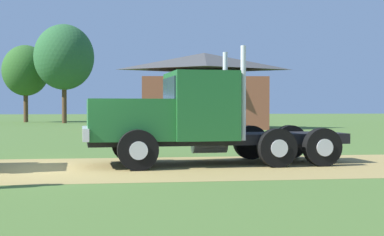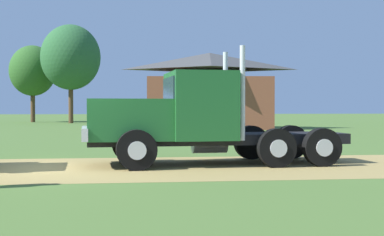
{
  "view_description": "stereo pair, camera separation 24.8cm",
  "coord_description": "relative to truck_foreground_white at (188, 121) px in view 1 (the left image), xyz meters",
  "views": [
    {
      "loc": [
        1.13,
        -14.13,
        1.58
      ],
      "look_at": [
        3.3,
        1.36,
        1.25
      ],
      "focal_mm": 51.59,
      "sensor_mm": 36.0,
      "label": 1
    },
    {
      "loc": [
        1.37,
        -14.16,
        1.58
      ],
      "look_at": [
        3.3,
        1.36,
        1.25
      ],
      "focal_mm": 51.59,
      "sensor_mm": 36.0,
      "label": 2
    }
  ],
  "objects": [
    {
      "name": "shed_building",
      "position": [
        4.33,
        23.81,
        1.4
      ],
      "size": [
        9.47,
        6.29,
        5.37
      ],
      "color": "brown",
      "rests_on": "ground_plane"
    },
    {
      "name": "tree_mid",
      "position": [
        -10.75,
        41.88,
        3.94
      ],
      "size": [
        4.59,
        4.59,
        7.67
      ],
      "color": "#513823",
      "rests_on": "ground_plane"
    },
    {
      "name": "dirt_track",
      "position": [
        -3.08,
        -0.65,
        -1.19
      ],
      "size": [
        120.0,
        5.57,
        0.01
      ],
      "primitive_type": "cube",
      "color": "#998349",
      "rests_on": "ground_plane"
    },
    {
      "name": "truck_foreground_white",
      "position": [
        0.0,
        0.0,
        0.0
      ],
      "size": [
        7.29,
        2.95,
        3.15
      ],
      "color": "black",
      "rests_on": "ground_plane"
    },
    {
      "name": "ground_plane",
      "position": [
        -3.08,
        -0.65,
        -1.19
      ],
      "size": [
        200.0,
        200.0,
        0.0
      ],
      "primitive_type": "plane",
      "color": "#4A692D"
    },
    {
      "name": "tree_right",
      "position": [
        -6.65,
        38.01,
        4.98
      ],
      "size": [
        5.57,
        5.57,
        9.25
      ],
      "color": "#513823",
      "rests_on": "ground_plane"
    }
  ]
}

